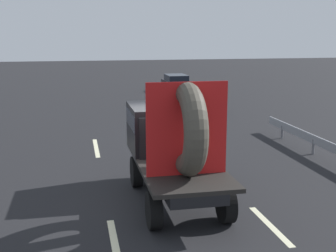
% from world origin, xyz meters
% --- Properties ---
extents(ground_plane, '(120.00, 120.00, 0.00)m').
position_xyz_m(ground_plane, '(0.00, 0.00, 0.00)').
color(ground_plane, black).
extents(flatbed_truck, '(2.02, 4.75, 3.27)m').
position_xyz_m(flatbed_truck, '(0.24, -0.35, 1.61)').
color(flatbed_truck, black).
rests_on(flatbed_truck, ground_plane).
extents(distant_sedan, '(1.72, 4.02, 1.31)m').
position_xyz_m(distant_sedan, '(3.81, 12.34, 0.70)').
color(distant_sedan, black).
rests_on(distant_sedan, ground_plane).
extents(guardrail, '(0.10, 10.14, 0.71)m').
position_xyz_m(guardrail, '(6.14, 1.41, 0.52)').
color(guardrail, gray).
rests_on(guardrail, ground_plane).
extents(lane_dash_left_near, '(0.16, 2.22, 0.01)m').
position_xyz_m(lane_dash_left_near, '(-1.55, -2.86, 0.00)').
color(lane_dash_left_near, beige).
rests_on(lane_dash_left_near, ground_plane).
extents(lane_dash_left_far, '(0.16, 2.80, 0.01)m').
position_xyz_m(lane_dash_left_far, '(-1.55, 5.17, 0.00)').
color(lane_dash_left_far, beige).
rests_on(lane_dash_left_far, ground_plane).
extents(lane_dash_right_near, '(0.16, 2.20, 0.01)m').
position_xyz_m(lane_dash_right_near, '(2.02, -2.77, 0.00)').
color(lane_dash_right_near, beige).
rests_on(lane_dash_right_near, ground_plane).
extents(lane_dash_right_far, '(0.16, 2.92, 0.01)m').
position_xyz_m(lane_dash_right_far, '(2.02, 5.62, 0.00)').
color(lane_dash_right_far, beige).
rests_on(lane_dash_right_far, ground_plane).
extents(oncoming_car, '(1.63, 3.81, 1.24)m').
position_xyz_m(oncoming_car, '(5.16, 20.97, 0.67)').
color(oncoming_car, black).
rests_on(oncoming_car, ground_plane).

